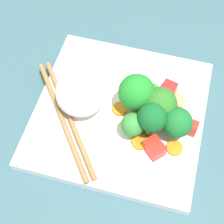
% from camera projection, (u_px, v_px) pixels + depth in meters
% --- Properties ---
extents(ground_plane, '(1.10, 1.10, 0.02)m').
position_uv_depth(ground_plane, '(119.00, 119.00, 0.59)').
color(ground_plane, '#355963').
extents(square_plate, '(0.27, 0.27, 0.02)m').
position_uv_depth(square_plate, '(120.00, 113.00, 0.58)').
color(square_plate, white).
rests_on(square_plate, ground_plane).
extents(rice_mound, '(0.11, 0.11, 0.07)m').
position_uv_depth(rice_mound, '(81.00, 93.00, 0.55)').
color(rice_mound, white).
rests_on(rice_mound, square_plate).
extents(broccoli_floret_0, '(0.04, 0.04, 0.07)m').
position_uv_depth(broccoli_floret_0, '(152.00, 119.00, 0.51)').
color(broccoli_floret_0, '#79B65B').
rests_on(broccoli_floret_0, square_plate).
extents(broccoli_floret_1, '(0.05, 0.05, 0.06)m').
position_uv_depth(broccoli_floret_1, '(177.00, 123.00, 0.52)').
color(broccoli_floret_1, '#62A94B').
rests_on(broccoli_floret_1, square_plate).
extents(broccoli_floret_2, '(0.03, 0.03, 0.05)m').
position_uv_depth(broccoli_floret_2, '(151.00, 95.00, 0.55)').
color(broccoli_floret_2, '#73A84B').
rests_on(broccoli_floret_2, square_plate).
extents(broccoli_floret_3, '(0.04, 0.04, 0.05)m').
position_uv_depth(broccoli_floret_3, '(133.00, 125.00, 0.52)').
color(broccoli_floret_3, '#76C14D').
rests_on(broccoli_floret_3, square_plate).
extents(broccoli_floret_4, '(0.05, 0.05, 0.07)m').
position_uv_depth(broccoli_floret_4, '(160.00, 104.00, 0.53)').
color(broccoli_floret_4, '#84BF5D').
rests_on(broccoli_floret_4, square_plate).
extents(broccoli_floret_5, '(0.06, 0.06, 0.08)m').
position_uv_depth(broccoli_floret_5, '(136.00, 93.00, 0.53)').
color(broccoli_floret_5, '#6BA050').
rests_on(broccoli_floret_5, square_plate).
extents(carrot_slice_0, '(0.04, 0.04, 0.01)m').
position_uv_depth(carrot_slice_0, '(140.00, 142.00, 0.54)').
color(carrot_slice_0, orange).
rests_on(carrot_slice_0, square_plate).
extents(carrot_slice_1, '(0.03, 0.03, 0.01)m').
position_uv_depth(carrot_slice_1, '(134.00, 121.00, 0.56)').
color(carrot_slice_1, orange).
rests_on(carrot_slice_1, square_plate).
extents(carrot_slice_2, '(0.03, 0.03, 0.01)m').
position_uv_depth(carrot_slice_2, '(119.00, 110.00, 0.57)').
color(carrot_slice_2, orange).
rests_on(carrot_slice_2, square_plate).
extents(carrot_slice_3, '(0.02, 0.02, 0.01)m').
position_uv_depth(carrot_slice_3, '(151.00, 89.00, 0.59)').
color(carrot_slice_3, orange).
rests_on(carrot_slice_3, square_plate).
extents(carrot_slice_4, '(0.04, 0.04, 0.01)m').
position_uv_depth(carrot_slice_4, '(173.00, 117.00, 0.56)').
color(carrot_slice_4, orange).
rests_on(carrot_slice_4, square_plate).
extents(carrot_slice_5, '(0.03, 0.03, 0.01)m').
position_uv_depth(carrot_slice_5, '(175.00, 148.00, 0.53)').
color(carrot_slice_5, orange).
rests_on(carrot_slice_5, square_plate).
extents(pepper_chunk_0, '(0.03, 0.03, 0.02)m').
position_uv_depth(pepper_chunk_0, '(168.00, 90.00, 0.58)').
color(pepper_chunk_0, red).
rests_on(pepper_chunk_0, square_plate).
extents(pepper_chunk_1, '(0.03, 0.02, 0.02)m').
position_uv_depth(pepper_chunk_1, '(190.00, 127.00, 0.54)').
color(pepper_chunk_1, red).
rests_on(pepper_chunk_1, square_plate).
extents(pepper_chunk_2, '(0.04, 0.04, 0.02)m').
position_uv_depth(pepper_chunk_2, '(154.00, 148.00, 0.52)').
color(pepper_chunk_2, red).
rests_on(pepper_chunk_2, square_plate).
extents(chicken_piece_0, '(0.04, 0.04, 0.02)m').
position_uv_depth(chicken_piece_0, '(147.00, 113.00, 0.55)').
color(chicken_piece_0, tan).
rests_on(chicken_piece_0, square_plate).
extents(chicken_piece_1, '(0.04, 0.04, 0.02)m').
position_uv_depth(chicken_piece_1, '(179.00, 100.00, 0.57)').
color(chicken_piece_1, tan).
rests_on(chicken_piece_1, square_plate).
extents(chopstick_pair, '(0.16, 0.20, 0.01)m').
position_uv_depth(chopstick_pair, '(65.00, 117.00, 0.56)').
color(chopstick_pair, olive).
rests_on(chopstick_pair, square_plate).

